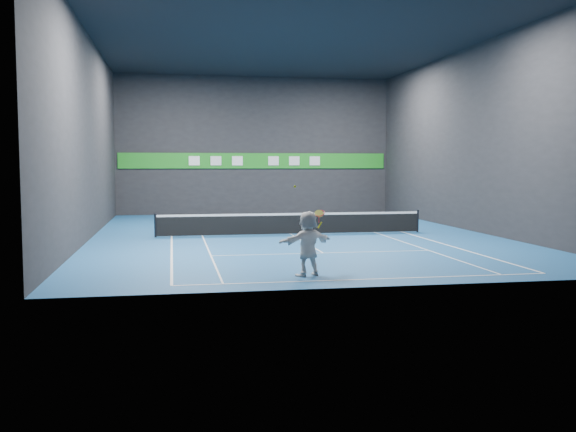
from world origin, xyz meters
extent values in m
plane|color=navy|center=(0.00, 0.00, 0.00)|extent=(26.00, 26.00, 0.00)
plane|color=black|center=(0.00, 0.00, 9.00)|extent=(26.00, 26.00, 0.00)
cube|color=black|center=(0.00, 13.00, 4.50)|extent=(18.00, 0.10, 9.00)
cube|color=black|center=(0.00, -13.00, 4.50)|extent=(18.00, 0.10, 9.00)
cube|color=black|center=(-9.00, 0.00, 4.50)|extent=(0.10, 26.00, 9.00)
cube|color=black|center=(9.00, 0.00, 4.50)|extent=(0.10, 26.00, 9.00)
cube|color=white|center=(0.00, -11.89, 0.00)|extent=(10.98, 0.08, 0.01)
cube|color=white|center=(0.00, 11.89, 0.00)|extent=(10.98, 0.08, 0.01)
cube|color=white|center=(-5.49, 0.00, 0.00)|extent=(0.08, 23.78, 0.01)
cube|color=white|center=(5.49, 0.00, 0.00)|extent=(0.08, 23.78, 0.01)
cube|color=white|center=(-4.11, 0.00, 0.00)|extent=(0.06, 23.78, 0.01)
cube|color=white|center=(4.11, 0.00, 0.00)|extent=(0.06, 23.78, 0.01)
cube|color=white|center=(0.00, -6.40, 0.00)|extent=(8.23, 0.06, 0.01)
cube|color=white|center=(0.00, 6.40, 0.00)|extent=(8.23, 0.06, 0.01)
cube|color=white|center=(0.00, 0.00, 0.00)|extent=(0.06, 12.80, 0.01)
imported|color=silver|center=(-1.56, -11.02, 0.95)|extent=(1.85, 1.20, 1.91)
sphere|color=#C0D623|center=(-1.95, -11.03, 2.62)|extent=(0.07, 0.07, 0.07)
cylinder|color=black|center=(-6.20, 0.00, 0.54)|extent=(0.10, 0.10, 1.07)
cylinder|color=black|center=(6.20, 0.00, 0.54)|extent=(0.10, 0.10, 1.07)
cube|color=black|center=(0.00, 0.00, 0.47)|extent=(12.40, 0.03, 0.86)
cube|color=white|center=(0.00, 0.00, 0.95)|extent=(12.40, 0.04, 0.10)
cube|color=#1E8B20|center=(0.00, 12.94, 3.50)|extent=(17.64, 0.06, 1.00)
cube|color=white|center=(-4.00, 12.88, 3.50)|extent=(0.70, 0.04, 0.60)
cube|color=white|center=(-2.60, 12.88, 3.50)|extent=(0.70, 0.04, 0.60)
cube|color=white|center=(-1.20, 12.88, 3.50)|extent=(0.70, 0.04, 0.60)
cube|color=silver|center=(1.20, 12.88, 3.50)|extent=(0.70, 0.04, 0.60)
cube|color=silver|center=(2.60, 12.88, 3.50)|extent=(0.70, 0.04, 0.60)
cube|color=silver|center=(4.00, 12.88, 3.50)|extent=(0.70, 0.04, 0.60)
torus|color=#B5131F|center=(-1.20, -10.97, 1.83)|extent=(0.41, 0.36, 0.26)
cylinder|color=#DCE751|center=(-1.22, -10.97, 1.82)|extent=(0.38, 0.26, 0.28)
cylinder|color=red|center=(-1.23, -10.97, 1.64)|extent=(0.05, 0.10, 0.18)
cylinder|color=yellow|center=(-1.20, -10.99, 1.48)|extent=(0.11, 0.21, 0.22)
camera|label=1|loc=(-5.44, -29.17, 3.24)|focal=40.00mm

